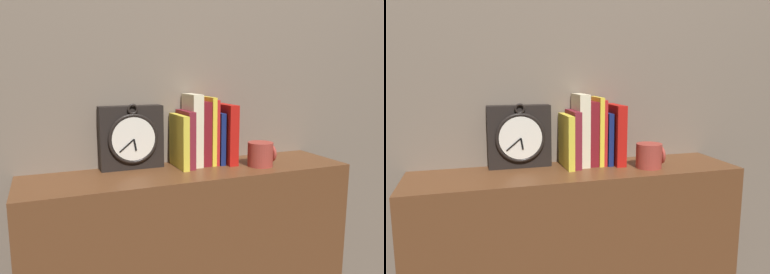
{
  "view_description": "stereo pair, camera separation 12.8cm",
  "coord_description": "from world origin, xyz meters",
  "views": [
    {
      "loc": [
        -0.47,
        -1.17,
        1.23
      ],
      "look_at": [
        0.0,
        0.0,
        1.02
      ],
      "focal_mm": 35.0,
      "sensor_mm": 36.0,
      "label": 1
    },
    {
      "loc": [
        -0.35,
        -1.21,
        1.23
      ],
      "look_at": [
        0.0,
        0.0,
        1.02
      ],
      "focal_mm": 35.0,
      "sensor_mm": 36.0,
      "label": 2
    }
  ],
  "objects": [
    {
      "name": "book_slot4_yellow",
      "position": [
        0.09,
        0.07,
        1.02
      ],
      "size": [
        0.02,
        0.12,
        0.25
      ],
      "color": "yellow",
      "rests_on": "bookshelf"
    },
    {
      "name": "book_slot2_cream",
      "position": [
        0.03,
        0.07,
        1.03
      ],
      "size": [
        0.04,
        0.12,
        0.26
      ],
      "color": "beige",
      "rests_on": "bookshelf"
    },
    {
      "name": "mug",
      "position": [
        0.25,
        -0.04,
        0.94
      ],
      "size": [
        0.1,
        0.09,
        0.09
      ],
      "color": "#9E382D",
      "rests_on": "bookshelf"
    },
    {
      "name": "book_slot6_navy",
      "position": [
        0.13,
        0.07,
        0.99
      ],
      "size": [
        0.02,
        0.12,
        0.19
      ],
      "color": "navy",
      "rests_on": "bookshelf"
    },
    {
      "name": "book_slot5_red",
      "position": [
        0.11,
        0.07,
        1.02
      ],
      "size": [
        0.01,
        0.12,
        0.24
      ],
      "color": "red",
      "rests_on": "bookshelf"
    },
    {
      "name": "book_slot1_maroon",
      "position": [
        -0.0,
        0.06,
        1.0
      ],
      "size": [
        0.03,
        0.14,
        0.2
      ],
      "color": "maroon",
      "rests_on": "bookshelf"
    },
    {
      "name": "book_slot3_maroon",
      "position": [
        0.07,
        0.07,
        1.02
      ],
      "size": [
        0.03,
        0.11,
        0.23
      ],
      "color": "maroon",
      "rests_on": "bookshelf"
    },
    {
      "name": "book_slot7_red",
      "position": [
        0.16,
        0.06,
        1.01
      ],
      "size": [
        0.04,
        0.14,
        0.22
      ],
      "color": "red",
      "rests_on": "bookshelf"
    },
    {
      "name": "book_slot0_yellow",
      "position": [
        -0.03,
        0.06,
        0.99
      ],
      "size": [
        0.02,
        0.15,
        0.19
      ],
      "color": "yellow",
      "rests_on": "bookshelf"
    },
    {
      "name": "clock",
      "position": [
        -0.19,
        0.1,
        1.01
      ],
      "size": [
        0.22,
        0.07,
        0.23
      ],
      "color": "black",
      "rests_on": "bookshelf"
    },
    {
      "name": "wall_back",
      "position": [
        0.0,
        0.17,
        1.3
      ],
      "size": [
        6.0,
        0.05,
        2.6
      ],
      "color": "#756656",
      "rests_on": "ground_plane"
    }
  ]
}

